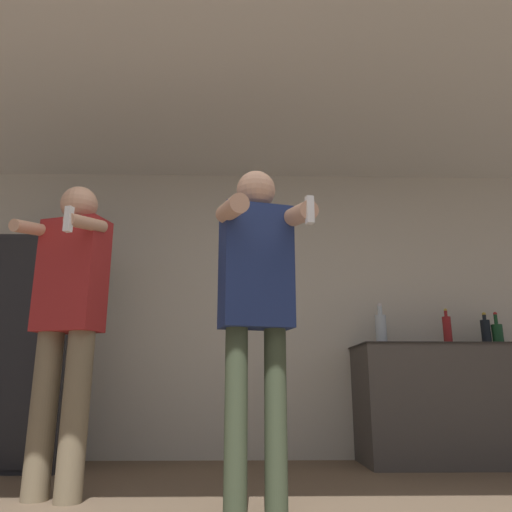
# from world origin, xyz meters

# --- Properties ---
(wall_back) EXTENTS (7.00, 0.06, 2.55)m
(wall_back) POSITION_xyz_m (0.00, 2.82, 1.27)
(wall_back) COLOR beige
(wall_back) RESTS_ON ground_plane
(ceiling_slab) EXTENTS (7.00, 3.31, 0.05)m
(ceiling_slab) POSITION_xyz_m (0.00, 1.40, 2.57)
(ceiling_slab) COLOR silver
(ceiling_slab) RESTS_ON wall_back
(refrigerator) EXTENTS (0.71, 0.75, 1.73)m
(refrigerator) POSITION_xyz_m (-1.69, 2.43, 0.86)
(refrigerator) COLOR #262628
(refrigerator) RESTS_ON ground_plane
(counter) EXTENTS (1.53, 0.67, 0.92)m
(counter) POSITION_xyz_m (1.64, 2.47, 0.46)
(counter) COLOR #47423D
(counter) RESTS_ON ground_plane
(bottle_tall_gin) EXTENTS (0.07, 0.07, 0.31)m
(bottle_tall_gin) POSITION_xyz_m (1.67, 2.54, 1.05)
(bottle_tall_gin) COLOR maroon
(bottle_tall_gin) RESTS_ON counter
(bottle_green_wine) EXTENTS (0.09, 0.09, 0.28)m
(bottle_green_wine) POSITION_xyz_m (2.10, 2.54, 1.02)
(bottle_green_wine) COLOR #194723
(bottle_green_wine) RESTS_ON counter
(bottle_amber_bourbon) EXTENTS (0.09, 0.09, 0.36)m
(bottle_amber_bourbon) POSITION_xyz_m (1.11, 2.54, 1.06)
(bottle_amber_bourbon) COLOR silver
(bottle_amber_bourbon) RESTS_ON counter
(bottle_brown_liquor) EXTENTS (0.08, 0.08, 0.28)m
(bottle_brown_liquor) POSITION_xyz_m (2.00, 2.54, 1.04)
(bottle_brown_liquor) COLOR black
(bottle_brown_liquor) RESTS_ON counter
(person_woman_foreground) EXTENTS (0.53, 0.54, 1.76)m
(person_woman_foreground) POSITION_xyz_m (0.04, 0.95, 1.08)
(person_woman_foreground) COLOR #38422D
(person_woman_foreground) RESTS_ON ground_plane
(person_man_side) EXTENTS (0.51, 0.53, 1.78)m
(person_man_side) POSITION_xyz_m (-1.05, 1.26, 0.99)
(person_man_side) COLOR #75664C
(person_man_side) RESTS_ON ground_plane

